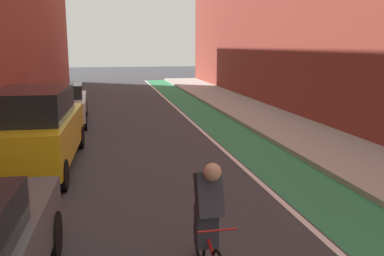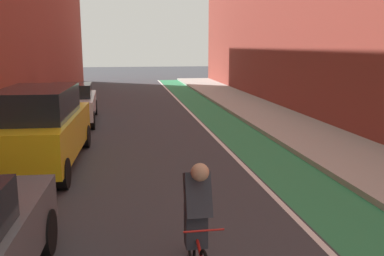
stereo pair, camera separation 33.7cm
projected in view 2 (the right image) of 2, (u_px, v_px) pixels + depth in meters
ground_plane at (150, 141)px, 13.16m from camera, size 94.73×94.73×0.00m
bike_lane_paint at (228, 126)px, 15.57m from camera, size 1.60×43.06×0.00m
lane_divider_stripe at (205, 127)px, 15.43m from camera, size 0.12×43.06×0.00m
sidewalk_right at (284, 123)px, 15.90m from camera, size 2.76×43.06×0.14m
parked_suv_yellow_cab at (41, 126)px, 10.22m from camera, size 2.00×4.84×1.98m
parked_sedan_white at (72, 103)px, 16.22m from camera, size 1.95×4.37×1.53m
cyclist_mid at (197, 217)px, 5.25m from camera, size 0.48×1.70×1.60m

